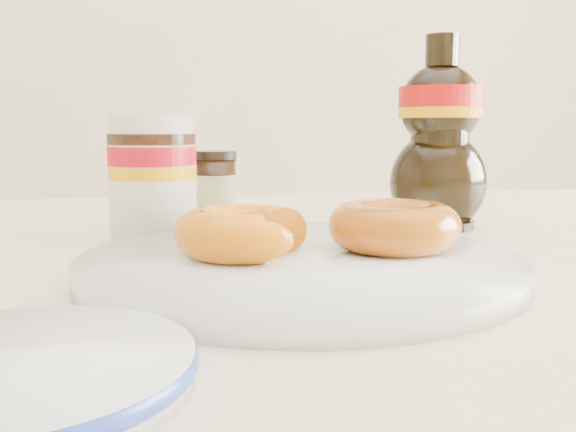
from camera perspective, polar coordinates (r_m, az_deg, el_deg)
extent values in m
cube|color=#FBE3BF|center=(0.55, 6.92, -4.98)|extent=(1.40, 0.90, 0.04)
cylinder|color=white|center=(0.45, 1.10, -4.34)|extent=(0.31, 0.31, 0.02)
torus|color=white|center=(0.45, 1.10, -4.21)|extent=(0.30, 0.30, 0.01)
torus|color=#C6630B|center=(0.44, -4.10, -1.46)|extent=(0.10, 0.10, 0.03)
torus|color=#914009|center=(0.47, 9.41, -0.88)|extent=(0.10, 0.10, 0.03)
cylinder|color=white|center=(0.60, -11.90, 2.42)|extent=(0.08, 0.08, 0.09)
cylinder|color=maroon|center=(0.60, -11.98, 5.28)|extent=(0.08, 0.08, 0.02)
cylinder|color=#D89905|center=(0.60, -11.94, 3.84)|extent=(0.08, 0.08, 0.01)
cylinder|color=black|center=(0.60, -12.02, 6.71)|extent=(0.08, 0.08, 0.01)
cylinder|color=white|center=(0.60, -12.06, 7.79)|extent=(0.07, 0.07, 0.02)
cylinder|color=black|center=(0.70, -6.54, 2.26)|extent=(0.05, 0.05, 0.07)
cylinder|color=beige|center=(0.70, -6.54, 2.26)|extent=(0.05, 0.05, 0.03)
cylinder|color=black|center=(0.69, -6.59, 5.40)|extent=(0.05, 0.05, 0.01)
cylinder|color=white|center=(0.28, -23.09, -12.67)|extent=(0.14, 0.14, 0.01)
torus|color=navy|center=(0.28, -23.11, -12.37)|extent=(0.14, 0.14, 0.01)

